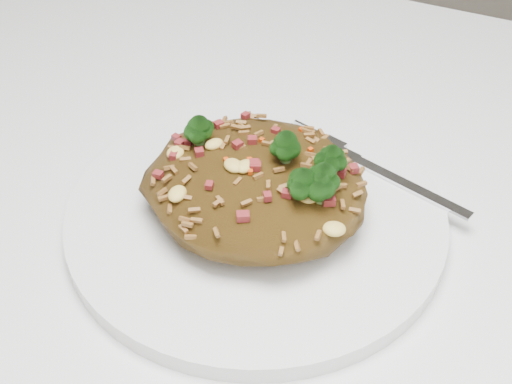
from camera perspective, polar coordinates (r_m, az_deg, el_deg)
dining_table at (r=0.59m, az=-6.44°, el=-8.45°), size 1.20×0.80×0.75m
plate at (r=0.51m, az=0.00°, el=-1.84°), size 0.27×0.27×0.01m
fried_rice at (r=0.48m, az=0.14°, el=1.22°), size 0.16×0.14×0.07m
fork at (r=0.54m, az=10.05°, el=1.54°), size 0.16×0.06×0.00m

